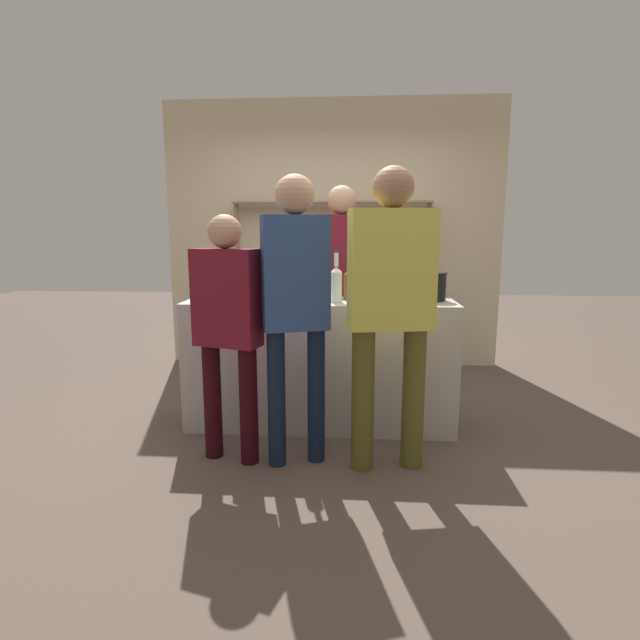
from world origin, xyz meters
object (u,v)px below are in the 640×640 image
at_px(counter_bottle_4, 348,284).
at_px(wine_glass, 315,282).
at_px(cork_jar, 271,290).
at_px(counter_bottle_1, 232,284).
at_px(counter_bottle_5, 290,283).
at_px(customer_center, 296,295).
at_px(server_behind_counter, 341,274).
at_px(ice_bucket, 431,286).
at_px(counter_bottle_2, 266,285).
at_px(counter_bottle_3, 336,283).
at_px(customer_left, 228,320).
at_px(counter_bottle_0, 389,282).
at_px(customer_right, 391,298).

relative_size(counter_bottle_4, wine_glass, 1.90).
bearing_deg(cork_jar, counter_bottle_1, -137.44).
distance_m(counter_bottle_5, customer_center, 0.50).
bearing_deg(server_behind_counter, ice_bucket, 39.25).
xyz_separation_m(counter_bottle_1, counter_bottle_2, (0.22, 0.08, -0.02)).
bearing_deg(counter_bottle_3, customer_left, -138.61).
bearing_deg(customer_center, counter_bottle_3, -39.03).
xyz_separation_m(cork_jar, customer_left, (-0.15, -0.72, -0.10)).
relative_size(wine_glass, cork_jar, 1.29).
height_order(counter_bottle_0, server_behind_counter, server_behind_counter).
height_order(counter_bottle_4, customer_left, customer_left).
height_order(counter_bottle_5, customer_right, customer_right).
xyz_separation_m(wine_glass, customer_right, (0.51, -0.79, -0.01)).
relative_size(counter_bottle_0, cork_jar, 2.86).
distance_m(customer_center, customer_left, 0.46).
xyz_separation_m(counter_bottle_5, customer_right, (0.67, -0.51, -0.03)).
bearing_deg(ice_bucket, counter_bottle_0, -156.07).
bearing_deg(counter_bottle_3, counter_bottle_4, 55.93).
bearing_deg(counter_bottle_1, customer_center, -45.10).
bearing_deg(customer_left, counter_bottle_4, -29.93).
height_order(customer_right, customer_left, customer_right).
xyz_separation_m(counter_bottle_3, customer_left, (-0.65, -0.57, -0.18)).
height_order(counter_bottle_3, customer_center, customer_center).
relative_size(counter_bottle_0, customer_center, 0.21).
relative_size(cork_jar, server_behind_counter, 0.07).
bearing_deg(server_behind_counter, counter_bottle_3, -10.78).
xyz_separation_m(wine_glass, customer_center, (-0.06, -0.77, -0.00)).
relative_size(counter_bottle_0, counter_bottle_1, 1.10).
relative_size(counter_bottle_0, server_behind_counter, 0.20).
bearing_deg(wine_glass, ice_bucket, -3.40).
bearing_deg(counter_bottle_4, customer_center, -113.39).
relative_size(counter_bottle_0, customer_left, 0.24).
bearing_deg(counter_bottle_1, customer_right, -26.38).
relative_size(counter_bottle_3, customer_right, 0.20).
relative_size(counter_bottle_1, customer_left, 0.22).
bearing_deg(counter_bottle_1, counter_bottle_2, 20.73).
bearing_deg(counter_bottle_2, cork_jar, 82.66).
xyz_separation_m(counter_bottle_0, customer_center, (-0.59, -0.58, -0.02)).
bearing_deg(customer_right, counter_bottle_2, 44.19).
relative_size(ice_bucket, cork_jar, 1.72).
bearing_deg(counter_bottle_5, customer_right, -37.55).
height_order(counter_bottle_0, counter_bottle_3, counter_bottle_0).
height_order(cork_jar, customer_left, customer_left).
bearing_deg(wine_glass, counter_bottle_0, -19.60).
xyz_separation_m(counter_bottle_0, counter_bottle_5, (-0.70, -0.08, -0.00)).
height_order(counter_bottle_5, cork_jar, counter_bottle_5).
distance_m(wine_glass, customer_center, 0.77).
bearing_deg(counter_bottle_5, customer_left, -123.88).
xyz_separation_m(counter_bottle_0, counter_bottle_2, (-0.89, 0.02, -0.03)).
xyz_separation_m(wine_glass, customer_left, (-0.48, -0.76, -0.16)).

